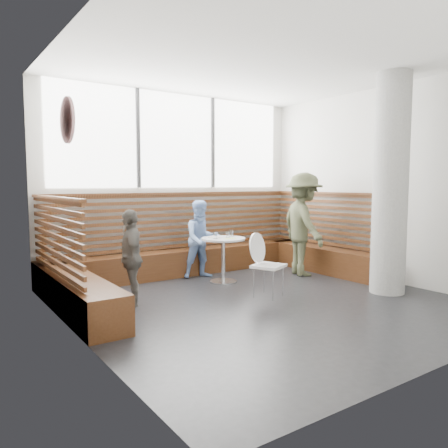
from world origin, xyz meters
TOP-DOWN VIEW (x-y plane):
  - room at (0.00, 0.00)m, footprint 5.00×5.00m
  - booth at (0.00, 1.77)m, footprint 5.00×2.50m
  - concrete_column at (1.85, -0.60)m, footprint 0.50×0.50m
  - wall_art at (-2.46, 0.40)m, footprint 0.03×0.50m
  - cafe_table at (0.22, 1.34)m, footprint 0.71×0.71m
  - cafe_chair at (0.22, 0.28)m, footprint 0.44×0.43m
  - adult_man at (1.71, 1.03)m, footprint 1.00×1.32m
  - child_back at (0.12, 1.84)m, footprint 0.72×0.60m
  - child_left at (-1.54, 0.94)m, footprint 0.52×0.81m
  - plate_near at (0.10, 1.42)m, footprint 0.21×0.21m
  - plate_far at (0.27, 1.48)m, footprint 0.19×0.19m
  - glass_left at (0.05, 1.32)m, footprint 0.07×0.07m
  - glass_mid at (0.26, 1.26)m, footprint 0.06×0.06m
  - glass_right at (0.41, 1.39)m, footprint 0.07×0.07m
  - menu_card at (0.25, 1.20)m, footprint 0.19×0.14m

SIDE VIEW (x-z plane):
  - booth at x=0.00m, z-range -0.31..1.13m
  - cafe_table at x=0.22m, z-range 0.16..0.89m
  - cafe_chair at x=0.22m, z-range 0.08..0.99m
  - child_left at x=-1.54m, z-range 0.00..1.28m
  - child_back at x=0.12m, z-range 0.00..1.33m
  - menu_card at x=0.25m, z-range 0.74..0.74m
  - plate_far at x=0.27m, z-range 0.74..0.75m
  - plate_near at x=0.10m, z-range 0.74..0.75m
  - glass_mid at x=0.26m, z-range 0.74..0.84m
  - glass_left at x=0.05m, z-range 0.74..0.84m
  - glass_right at x=0.41m, z-range 0.74..0.85m
  - adult_man at x=1.71m, z-range 0.00..1.81m
  - concrete_column at x=1.85m, z-range 0.00..3.20m
  - room at x=0.00m, z-range 0.00..3.20m
  - wall_art at x=-2.46m, z-range 2.05..2.55m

